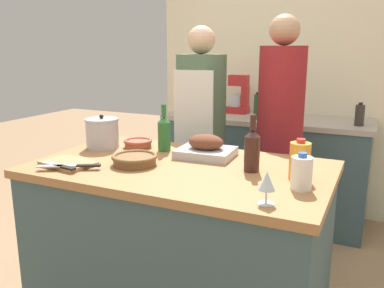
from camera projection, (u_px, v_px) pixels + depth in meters
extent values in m
cube|color=#3D565B|center=(181.00, 251.00, 2.11)|extent=(1.40, 0.83, 0.85)
cube|color=#A37042|center=(181.00, 169.00, 2.00)|extent=(1.45, 0.86, 0.04)
cube|color=#3D565B|center=(264.00, 170.00, 3.51)|extent=(1.66, 0.58, 0.85)
cube|color=#ADA393|center=(266.00, 119.00, 3.41)|extent=(1.71, 0.60, 0.04)
cube|color=beige|center=(279.00, 68.00, 3.62)|extent=(2.21, 0.10, 2.55)
cube|color=#BCBCC1|center=(206.00, 153.00, 2.15)|extent=(0.30, 0.25, 0.04)
ellipsoid|color=brown|center=(206.00, 142.00, 2.14)|extent=(0.20, 0.15, 0.08)
cylinder|color=brown|center=(135.00, 161.00, 2.00)|extent=(0.21, 0.21, 0.04)
torus|color=brown|center=(135.00, 157.00, 2.00)|extent=(0.23, 0.23, 0.02)
cube|color=#AD7F51|center=(68.00, 163.00, 2.00)|extent=(0.29, 0.22, 0.02)
cylinder|color=#B7B7BC|center=(102.00, 134.00, 2.34)|extent=(0.19, 0.19, 0.16)
cylinder|color=#B7B7BC|center=(102.00, 120.00, 2.32)|extent=(0.19, 0.19, 0.01)
sphere|color=black|center=(101.00, 117.00, 2.31)|extent=(0.02, 0.02, 0.02)
cylinder|color=#A84C38|center=(138.00, 144.00, 2.36)|extent=(0.15, 0.15, 0.04)
torus|color=#A84C38|center=(138.00, 141.00, 2.35)|extent=(0.17, 0.17, 0.02)
cylinder|color=orange|center=(300.00, 161.00, 1.77)|extent=(0.09, 0.09, 0.16)
cylinder|color=red|center=(301.00, 141.00, 1.75)|extent=(0.04, 0.04, 0.02)
cylinder|color=white|center=(301.00, 173.00, 1.64)|extent=(0.09, 0.09, 0.14)
cylinder|color=#3360B2|center=(303.00, 155.00, 1.63)|extent=(0.04, 0.04, 0.02)
cylinder|color=#28662D|center=(164.00, 137.00, 2.27)|extent=(0.07, 0.07, 0.16)
cone|color=#28662D|center=(164.00, 119.00, 2.24)|extent=(0.07, 0.07, 0.03)
cylinder|color=#28662D|center=(164.00, 110.00, 2.23)|extent=(0.03, 0.03, 0.07)
cylinder|color=#381E19|center=(252.00, 154.00, 1.89)|extent=(0.07, 0.07, 0.17)
cone|color=#381E19|center=(253.00, 133.00, 1.86)|extent=(0.07, 0.07, 0.03)
cylinder|color=#381E19|center=(253.00, 122.00, 1.85)|extent=(0.03, 0.03, 0.07)
cylinder|color=silver|center=(266.00, 204.00, 1.50)|extent=(0.06, 0.06, 0.00)
cylinder|color=silver|center=(266.00, 197.00, 1.49)|extent=(0.01, 0.01, 0.05)
cone|color=silver|center=(267.00, 181.00, 1.48)|extent=(0.07, 0.07, 0.07)
cube|color=#B7B7BC|center=(57.00, 166.00, 1.91)|extent=(0.18, 0.12, 0.01)
cube|color=black|center=(89.00, 165.00, 1.92)|extent=(0.11, 0.08, 0.01)
cube|color=#B7B7BC|center=(53.00, 164.00, 1.94)|extent=(0.14, 0.05, 0.01)
cube|color=black|center=(68.00, 168.00, 1.88)|extent=(0.09, 0.04, 0.01)
cube|color=#B22323|center=(238.00, 110.00, 3.59)|extent=(0.18, 0.14, 0.06)
cylinder|color=#B7B7BC|center=(236.00, 100.00, 3.58)|extent=(0.13, 0.13, 0.11)
cube|color=#B22323|center=(245.00, 96.00, 3.54)|extent=(0.05, 0.08, 0.18)
cube|color=#B22323|center=(239.00, 80.00, 3.53)|extent=(0.17, 0.08, 0.09)
cylinder|color=#234C28|center=(257.00, 107.00, 3.26)|extent=(0.05, 0.05, 0.20)
cylinder|color=black|center=(257.00, 93.00, 3.23)|extent=(0.02, 0.02, 0.02)
cylinder|color=#332D28|center=(360.00, 115.00, 3.00)|extent=(0.07, 0.07, 0.16)
cylinder|color=black|center=(361.00, 104.00, 2.98)|extent=(0.03, 0.03, 0.02)
cube|color=beige|center=(201.00, 199.00, 2.94)|extent=(0.29, 0.21, 0.77)
cylinder|color=#4C6B4C|center=(201.00, 102.00, 2.78)|extent=(0.34, 0.34, 0.64)
sphere|color=#DBAD89|center=(201.00, 40.00, 2.68)|extent=(0.19, 0.19, 0.19)
cube|color=silver|center=(193.00, 133.00, 2.67)|extent=(0.27, 0.04, 0.81)
cube|color=beige|center=(276.00, 204.00, 2.80)|extent=(0.27, 0.21, 0.80)
cylinder|color=maroon|center=(281.00, 98.00, 2.63)|extent=(0.30, 0.30, 0.67)
sphere|color=tan|center=(285.00, 30.00, 2.53)|extent=(0.19, 0.19, 0.19)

